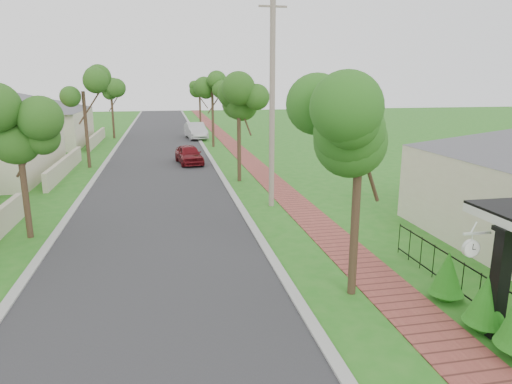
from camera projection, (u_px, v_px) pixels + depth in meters
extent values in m
plane|color=#236E1A|center=(286.00, 331.00, 10.40)|extent=(160.00, 160.00, 0.00)
cube|color=#28282B|center=(159.00, 171.00, 28.89)|extent=(7.00, 120.00, 0.02)
cube|color=#9E9E99|center=(217.00, 169.00, 29.58)|extent=(0.30, 120.00, 0.10)
cube|color=#9E9E99|center=(99.00, 173.00, 28.20)|extent=(0.30, 120.00, 0.10)
cube|color=#95463B|center=(256.00, 167.00, 30.07)|extent=(1.50, 120.00, 0.03)
cube|color=black|center=(499.00, 281.00, 10.01)|extent=(0.30, 0.30, 2.52)
cube|color=black|center=(493.00, 328.00, 10.28)|extent=(0.48, 0.48, 0.24)
cube|color=black|center=(507.00, 230.00, 9.72)|extent=(0.42, 0.42, 0.10)
cube|color=black|center=(482.00, 275.00, 11.10)|extent=(0.03, 8.00, 0.03)
cube|color=black|center=(478.00, 305.00, 11.29)|extent=(0.03, 8.00, 0.03)
cylinder|color=black|center=(498.00, 304.00, 10.57)|extent=(0.02, 0.02, 1.00)
cylinder|color=black|center=(479.00, 292.00, 11.20)|extent=(0.02, 0.02, 1.00)
cylinder|color=black|center=(462.00, 280.00, 11.84)|extent=(0.02, 0.02, 1.00)
cylinder|color=black|center=(447.00, 270.00, 12.47)|extent=(0.02, 0.02, 1.00)
cylinder|color=black|center=(433.00, 261.00, 13.11)|extent=(0.02, 0.02, 1.00)
cylinder|color=black|center=(421.00, 253.00, 13.75)|extent=(0.02, 0.02, 1.00)
cylinder|color=black|center=(410.00, 245.00, 14.38)|extent=(0.02, 0.02, 1.00)
cylinder|color=black|center=(399.00, 238.00, 15.02)|extent=(0.02, 0.02, 1.00)
cylinder|color=#382619|center=(239.00, 141.00, 25.38)|extent=(0.22, 0.22, 4.55)
sphere|color=#154311|center=(239.00, 97.00, 24.81)|extent=(1.70, 1.70, 1.70)
cylinder|color=#382619|center=(213.00, 118.00, 38.68)|extent=(0.22, 0.22, 4.90)
sphere|color=#154311|center=(212.00, 87.00, 38.07)|extent=(1.70, 1.70, 1.70)
cylinder|color=#382619|center=(200.00, 112.00, 52.10)|extent=(0.22, 0.22, 4.20)
sphere|color=#154311|center=(200.00, 92.00, 51.57)|extent=(1.70, 1.70, 1.70)
cylinder|color=#382619|center=(24.00, 186.00, 16.14)|extent=(0.22, 0.22, 3.85)
sphere|color=#154311|center=(17.00, 128.00, 15.66)|extent=(1.60, 1.60, 1.60)
cylinder|color=#382619|center=(86.00, 130.00, 29.36)|extent=(0.22, 0.22, 4.90)
sphere|color=#154311|center=(83.00, 89.00, 28.74)|extent=(1.70, 1.70, 1.70)
cylinder|color=#382619|center=(113.00, 115.00, 44.64)|extent=(0.22, 0.22, 4.55)
sphere|color=#154311|center=(111.00, 90.00, 44.07)|extent=(1.70, 1.70, 1.70)
sphere|color=#136213|center=(485.00, 318.00, 10.37)|extent=(0.77, 0.77, 0.77)
cone|color=#136213|center=(488.00, 295.00, 10.23)|extent=(0.87, 0.87, 1.13)
sphere|color=#136213|center=(446.00, 289.00, 11.82)|extent=(0.68, 0.68, 0.68)
cone|color=#136213|center=(448.00, 271.00, 11.69)|extent=(0.77, 0.77, 1.04)
cube|color=#BFB299|center=(65.00, 166.00, 27.71)|extent=(0.25, 10.00, 1.00)
cube|color=beige|center=(19.00, 128.00, 39.60)|extent=(11.00, 10.00, 3.00)
pyramid|color=#4C4C51|center=(16.00, 102.00, 39.05)|extent=(15.56, 15.56, 1.60)
cube|color=#BFB299|center=(97.00, 138.00, 41.05)|extent=(0.25, 10.00, 1.00)
imported|color=maroon|center=(189.00, 155.00, 31.06)|extent=(2.02, 3.95, 1.29)
imported|color=silver|center=(196.00, 131.00, 44.48)|extent=(2.16, 4.84, 1.54)
cylinder|color=#382619|center=(355.00, 218.00, 11.74)|extent=(0.22, 0.22, 4.20)
sphere|color=#2C671E|center=(360.00, 132.00, 11.21)|extent=(2.09, 2.09, 2.09)
cylinder|color=gray|center=(272.00, 106.00, 19.74)|extent=(0.24, 0.24, 8.93)
cube|color=gray|center=(273.00, 6.00, 18.78)|extent=(1.20, 0.08, 0.08)
cube|color=white|center=(477.00, 233.00, 10.07)|extent=(0.68, 0.05, 0.05)
cylinder|color=white|center=(472.00, 240.00, 10.09)|extent=(0.02, 0.02, 0.29)
cylinder|color=white|center=(471.00, 248.00, 10.13)|extent=(0.41, 0.10, 0.41)
cylinder|color=white|center=(472.00, 249.00, 10.08)|extent=(0.35, 0.01, 0.35)
cylinder|color=white|center=(469.00, 248.00, 10.19)|extent=(0.35, 0.01, 0.35)
cube|color=black|center=(473.00, 247.00, 10.06)|extent=(0.02, 0.01, 0.14)
cube|color=black|center=(474.00, 249.00, 10.08)|extent=(0.09, 0.01, 0.02)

